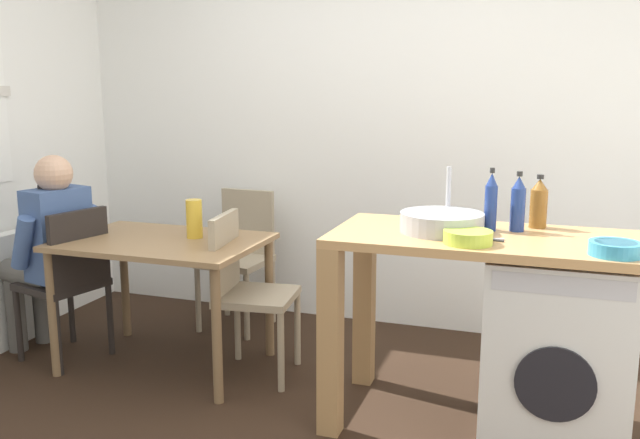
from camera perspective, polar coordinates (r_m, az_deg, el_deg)
name	(u,v)px	position (r m, az deg, el deg)	size (l,w,h in m)	color
wall_back	(379,122)	(4.45, 5.00, 8.26)	(4.60, 0.10, 2.70)	white
dining_table	(163,256)	(3.86, -13.19, -3.05)	(1.10, 0.76, 0.74)	olive
chair_person_seat	(70,276)	(4.11, -20.49, -4.54)	(0.48, 0.48, 0.90)	black
chair_opposite	(244,286)	(3.70, -6.47, -5.59)	(0.45, 0.45, 0.90)	gray
chair_spare_by_wall	(241,250)	(4.49, -6.74, -2.61)	(0.43, 0.43, 0.90)	gray
seated_person	(50,245)	(4.20, -21.96, -2.03)	(0.54, 0.54, 1.20)	#595651
kitchen_counter	(451,266)	(3.15, 11.09, -3.94)	(1.50, 0.68, 0.92)	tan
washing_machine	(556,348)	(3.22, 19.37, -10.21)	(0.60, 0.61, 0.86)	silver
sink_basin	(442,222)	(3.11, 10.29, -0.24)	(0.38, 0.38, 0.09)	#9EA0A5
tap	(448,196)	(3.27, 10.84, 1.98)	(0.02, 0.02, 0.28)	#B2B2B7
bottle_tall_green	(491,202)	(3.17, 14.30, 1.41)	(0.06, 0.06, 0.29)	navy
bottle_squat_brown	(518,204)	(3.19, 16.45, 1.25)	(0.07, 0.07, 0.28)	navy
bottle_clear_small	(539,204)	(3.31, 18.07, 1.28)	(0.08, 0.08, 0.25)	brown
mixing_bowl	(468,236)	(2.90, 12.45, -1.40)	(0.21, 0.21, 0.06)	#A8C63D
colander	(615,248)	(2.87, 23.77, -2.22)	(0.20, 0.20, 0.06)	teal
vase	(194,219)	(3.82, -10.63, 0.07)	(0.09, 0.09, 0.22)	gold
scissors	(487,239)	(2.99, 13.99, -1.62)	(0.15, 0.06, 0.01)	#B2B2B7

